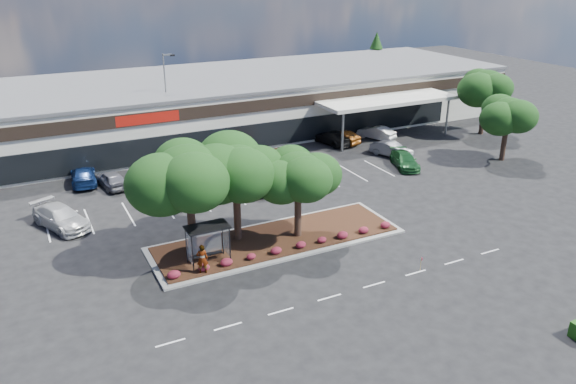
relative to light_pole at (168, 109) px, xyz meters
name	(u,v)px	position (x,y,z in m)	size (l,w,h in m)	color
ground	(330,259)	(2.93, -28.03, -4.48)	(160.00, 160.00, 0.00)	black
retail_store	(181,107)	(3.00, 5.88, -1.33)	(80.40, 25.20, 6.25)	white
landscape_island	(277,239)	(0.93, -24.03, -4.36)	(18.00, 6.00, 0.26)	gray
lane_markings	(264,204)	(2.79, -17.61, -4.47)	(33.12, 20.06, 0.01)	silver
shrub_row	(290,247)	(0.93, -26.13, -3.97)	(17.00, 0.80, 0.50)	maroon
bus_shelter	(207,233)	(-4.57, -25.08, -2.17)	(2.75, 1.55, 2.59)	black
island_tree_west	(190,199)	(-5.07, -23.53, -0.28)	(7.20, 7.20, 7.89)	black
island_tree_mid	(236,190)	(-1.57, -22.83, -0.56)	(6.60, 6.60, 7.32)	black
island_tree_east	(298,193)	(2.43, -24.33, -0.97)	(5.80, 5.80, 6.50)	black
tree_east_near	(506,129)	(28.93, -18.03, -1.23)	(5.60, 5.60, 6.51)	black
tree_east_far	(485,102)	(33.93, -10.03, -0.67)	(6.40, 6.40, 7.62)	black
conifer_north_east	(375,61)	(36.93, 15.97, 0.02)	(3.96, 3.96, 9.00)	black
person_waiting	(202,259)	(-5.35, -26.33, -3.24)	(0.71, 0.47, 1.96)	#594C47
light_pole	(168,109)	(0.00, 0.00, 0.00)	(1.41, 0.76, 10.09)	gray
survey_stake	(421,262)	(7.43, -31.89, -3.89)	(0.07, 0.14, 0.91)	tan
car_0	(61,217)	(-12.52, -14.71, -3.67)	(2.26, 5.57, 1.62)	#BDBDBD
car_1	(166,196)	(-4.37, -14.03, -3.73)	(1.76, 4.38, 1.49)	#255621
car_2	(157,189)	(-4.62, -12.20, -3.70)	(2.58, 5.59, 1.55)	#9EA5A9
car_3	(242,181)	(2.55, -13.66, -3.76)	(1.70, 4.23, 1.44)	maroon
car_4	(253,179)	(3.47, -13.87, -3.64)	(2.79, 6.06, 1.68)	silver
car_5	(270,169)	(5.91, -12.12, -3.66)	(1.73, 4.97, 1.64)	navy
car_6	(310,163)	(10.18, -12.07, -3.75)	(1.72, 4.28, 1.46)	white
car_7	(391,149)	(19.66, -12.07, -3.75)	(1.55, 4.45, 1.47)	#54565C
car_8	(405,160)	(18.80, -15.37, -3.78)	(1.97, 4.84, 1.41)	#1A4E22
car_9	(83,176)	(-9.70, -6.01, -3.73)	(2.10, 5.16, 1.50)	navy
car_10	(111,179)	(-7.64, -8.03, -3.73)	(1.78, 4.42, 1.51)	#585960
car_11	(188,165)	(-0.39, -7.40, -3.79)	(2.30, 4.98, 1.38)	white
car_12	(184,160)	(-0.26, -5.67, -3.76)	(1.53, 4.37, 1.44)	#B7BFC5
car_14	(281,157)	(8.35, -9.43, -3.67)	(2.68, 5.81, 1.62)	maroon
car_15	(332,138)	(16.42, -5.71, -3.73)	(2.09, 5.15, 1.49)	black
car_16	(341,137)	(17.32, -6.01, -3.75)	(1.56, 4.47, 1.47)	#6A320B
car_17	(376,133)	(21.89, -6.20, -3.76)	(1.54, 4.40, 1.45)	silver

